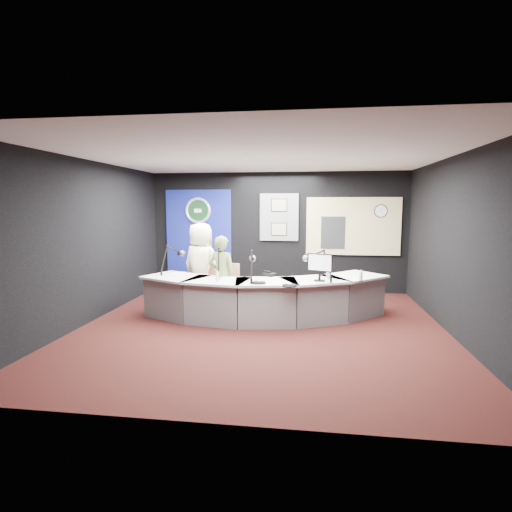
# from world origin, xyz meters

# --- Properties ---
(ground) EXTENTS (6.00, 6.00, 0.00)m
(ground) POSITION_xyz_m (0.00, 0.00, 0.00)
(ground) COLOR black
(ground) RESTS_ON ground
(ceiling) EXTENTS (6.00, 6.00, 0.02)m
(ceiling) POSITION_xyz_m (0.00, 0.00, 2.80)
(ceiling) COLOR silver
(ceiling) RESTS_ON ground
(wall_back) EXTENTS (6.00, 0.02, 2.80)m
(wall_back) POSITION_xyz_m (0.00, 3.00, 1.40)
(wall_back) COLOR black
(wall_back) RESTS_ON ground
(wall_front) EXTENTS (6.00, 0.02, 2.80)m
(wall_front) POSITION_xyz_m (0.00, -3.00, 1.40)
(wall_front) COLOR black
(wall_front) RESTS_ON ground
(wall_left) EXTENTS (0.02, 6.00, 2.80)m
(wall_left) POSITION_xyz_m (-3.00, 0.00, 1.40)
(wall_left) COLOR black
(wall_left) RESTS_ON ground
(wall_right) EXTENTS (0.02, 6.00, 2.80)m
(wall_right) POSITION_xyz_m (3.00, 0.00, 1.40)
(wall_right) COLOR black
(wall_right) RESTS_ON ground
(broadcast_desk) EXTENTS (4.50, 1.90, 0.75)m
(broadcast_desk) POSITION_xyz_m (-0.05, 0.55, 0.38)
(broadcast_desk) COLOR silver
(broadcast_desk) RESTS_ON ground
(backdrop_panel) EXTENTS (1.60, 0.05, 2.30)m
(backdrop_panel) POSITION_xyz_m (-1.90, 2.97, 1.25)
(backdrop_panel) COLOR navy
(backdrop_panel) RESTS_ON wall_back
(agency_seal) EXTENTS (0.63, 0.07, 0.63)m
(agency_seal) POSITION_xyz_m (-1.90, 2.93, 1.90)
(agency_seal) COLOR silver
(agency_seal) RESTS_ON backdrop_panel
(seal_center) EXTENTS (0.48, 0.01, 0.48)m
(seal_center) POSITION_xyz_m (-1.90, 2.94, 1.90)
(seal_center) COLOR #0E3417
(seal_center) RESTS_ON backdrop_panel
(pinboard) EXTENTS (0.90, 0.04, 1.10)m
(pinboard) POSITION_xyz_m (0.05, 2.97, 1.75)
(pinboard) COLOR slate
(pinboard) RESTS_ON wall_back
(framed_photo_upper) EXTENTS (0.34, 0.02, 0.27)m
(framed_photo_upper) POSITION_xyz_m (0.05, 2.94, 2.03)
(framed_photo_upper) COLOR gray
(framed_photo_upper) RESTS_ON pinboard
(framed_photo_lower) EXTENTS (0.34, 0.02, 0.27)m
(framed_photo_lower) POSITION_xyz_m (0.05, 2.94, 1.47)
(framed_photo_lower) COLOR gray
(framed_photo_lower) RESTS_ON pinboard
(booth_window_frame) EXTENTS (2.12, 0.06, 1.32)m
(booth_window_frame) POSITION_xyz_m (1.75, 2.97, 1.55)
(booth_window_frame) COLOR #D2C183
(booth_window_frame) RESTS_ON wall_back
(booth_glow) EXTENTS (2.00, 0.02, 1.20)m
(booth_glow) POSITION_xyz_m (1.75, 2.96, 1.55)
(booth_glow) COLOR beige
(booth_glow) RESTS_ON booth_window_frame
(equipment_rack) EXTENTS (0.55, 0.02, 0.75)m
(equipment_rack) POSITION_xyz_m (1.30, 2.94, 1.40)
(equipment_rack) COLOR black
(equipment_rack) RESTS_ON booth_window_frame
(wall_clock) EXTENTS (0.28, 0.01, 0.28)m
(wall_clock) POSITION_xyz_m (2.35, 2.94, 1.90)
(wall_clock) COLOR white
(wall_clock) RESTS_ON booth_window_frame
(armchair_left) EXTENTS (0.72, 0.72, 0.97)m
(armchair_left) POSITION_xyz_m (-1.33, 1.12, 0.48)
(armchair_left) COLOR #AD754F
(armchair_left) RESTS_ON ground
(armchair_right) EXTENTS (0.73, 0.73, 1.03)m
(armchair_right) POSITION_xyz_m (-0.80, 0.60, 0.52)
(armchair_right) COLOR #AD754F
(armchair_right) RESTS_ON ground
(draped_jacket) EXTENTS (0.50, 0.30, 0.70)m
(draped_jacket) POSITION_xyz_m (-1.46, 1.35, 0.62)
(draped_jacket) COLOR slate
(draped_jacket) RESTS_ON armchair_left
(person_man) EXTENTS (0.96, 0.80, 1.69)m
(person_man) POSITION_xyz_m (-1.33, 1.12, 0.85)
(person_man) COLOR #F5EAC4
(person_man) RESTS_ON ground
(person_woman) EXTENTS (0.62, 0.49, 1.49)m
(person_woman) POSITION_xyz_m (-0.80, 0.60, 0.74)
(person_woman) COLOR #5C6C38
(person_woman) RESTS_ON ground
(computer_monitor) EXTENTS (0.37, 0.17, 0.26)m
(computer_monitor) POSITION_xyz_m (0.95, 0.32, 1.07)
(computer_monitor) COLOR black
(computer_monitor) RESTS_ON broadcast_desk
(desk_phone) EXTENTS (0.28, 0.26, 0.05)m
(desk_phone) POSITION_xyz_m (0.06, 0.71, 0.78)
(desk_phone) COLOR black
(desk_phone) RESTS_ON broadcast_desk
(headphones_near) EXTENTS (0.22, 0.22, 0.04)m
(headphones_near) POSITION_xyz_m (0.47, -0.20, 0.77)
(headphones_near) COLOR black
(headphones_near) RESTS_ON broadcast_desk
(headphones_far) EXTENTS (0.22, 0.22, 0.04)m
(headphones_far) POSITION_xyz_m (-0.04, -0.03, 0.77)
(headphones_far) COLOR black
(headphones_far) RESTS_ON broadcast_desk
(paper_stack) EXTENTS (0.23, 0.32, 0.00)m
(paper_stack) POSITION_xyz_m (-1.69, 0.76, 0.75)
(paper_stack) COLOR white
(paper_stack) RESTS_ON broadcast_desk
(notepad) EXTENTS (0.26, 0.34, 0.00)m
(notepad) POSITION_xyz_m (-0.64, 0.37, 0.75)
(notepad) COLOR white
(notepad) RESTS_ON broadcast_desk
(boom_mic_a) EXTENTS (0.33, 0.70, 0.60)m
(boom_mic_a) POSITION_xyz_m (-1.81, 0.80, 1.05)
(boom_mic_a) COLOR black
(boom_mic_a) RESTS_ON broadcast_desk
(boom_mic_b) EXTENTS (0.24, 0.73, 0.60)m
(boom_mic_b) POSITION_xyz_m (-0.83, 0.51, 1.05)
(boom_mic_b) COLOR black
(boom_mic_b) RESTS_ON broadcast_desk
(boom_mic_c) EXTENTS (0.19, 0.74, 0.60)m
(boom_mic_c) POSITION_xyz_m (-0.19, 0.22, 1.05)
(boom_mic_c) COLOR black
(boom_mic_c) RESTS_ON broadcast_desk
(boom_mic_d) EXTENTS (0.54, 0.57, 0.60)m
(boom_mic_d) POSITION_xyz_m (0.92, 0.44, 1.05)
(boom_mic_d) COLOR black
(boom_mic_d) RESTS_ON broadcast_desk
(water_bottles) EXTENTS (2.46, 0.59, 0.18)m
(water_bottles) POSITION_xyz_m (0.45, 0.30, 0.84)
(water_bottles) COLOR silver
(water_bottles) RESTS_ON broadcast_desk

